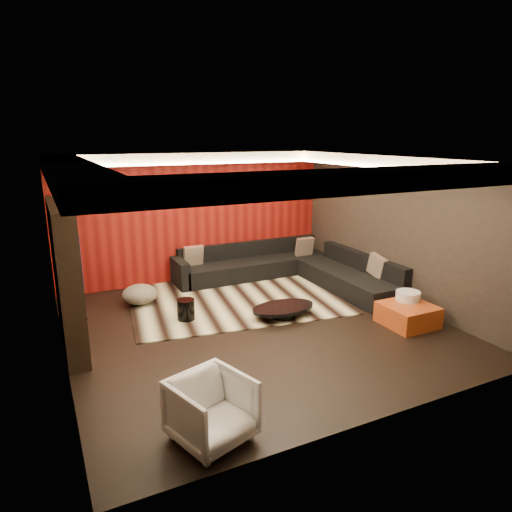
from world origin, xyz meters
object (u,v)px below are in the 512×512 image
orange_ottoman (408,315)px  armchair (212,410)px  coffee_table (283,311)px  sectional_sofa (289,270)px  white_side_table (407,306)px  drum_stool (186,309)px

orange_ottoman → armchair: size_ratio=1.04×
orange_ottoman → armchair: armchair is taller
orange_ottoman → coffee_table: bearing=145.7°
armchair → sectional_sofa: bearing=33.5°
white_side_table → sectional_sofa: bearing=105.4°
orange_ottoman → armchair: (-4.08, -1.40, 0.17)m
white_side_table → orange_ottoman: (-0.15, -0.18, -0.08)m
white_side_table → armchair: 4.52m
orange_ottoman → armchair: bearing=-161.1°
white_side_table → coffee_table: bearing=151.9°
drum_stool → orange_ottoman: bearing=-28.9°
drum_stool → orange_ottoman: (3.34, -1.85, -0.02)m
orange_ottoman → sectional_sofa: (-0.61, 2.97, 0.08)m
armchair → sectional_sofa: size_ratio=0.21×
coffee_table → white_side_table: (1.91, -1.02, 0.14)m
drum_stool → sectional_sofa: 2.95m
drum_stool → sectional_sofa: sectional_sofa is taller
drum_stool → coffee_table: bearing=-22.2°
drum_stool → white_side_table: (3.49, -1.67, 0.06)m
coffee_table → orange_ottoman: size_ratio=1.45×
white_side_table → orange_ottoman: 0.25m
drum_stool → sectional_sofa: (2.73, 1.12, 0.06)m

